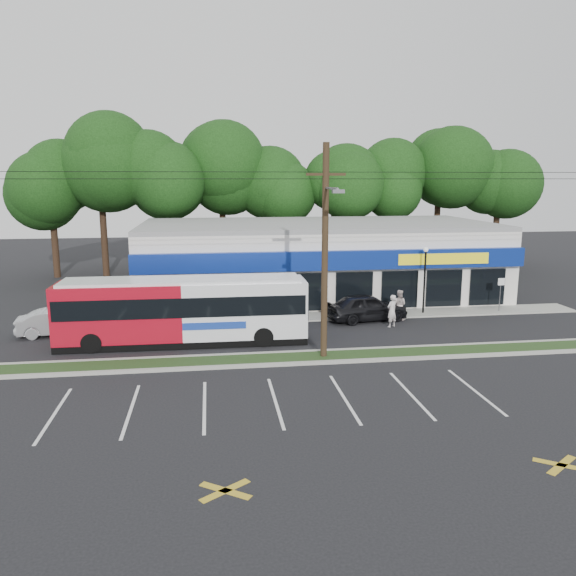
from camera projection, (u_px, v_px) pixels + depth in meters
The scene contains 15 objects.
ground at pixel (263, 368), 25.36m from camera, with size 120.00×120.00×0.00m, color black.
grass_strip at pixel (261, 360), 26.33m from camera, with size 40.00×1.60×0.12m, color #233415.
curb_south at pixel (263, 365), 25.50m from camera, with size 40.00×0.25×0.14m, color #9E9E93.
curb_north at pixel (259, 354), 27.15m from camera, with size 40.00×0.25×0.14m, color #9E9E93.
sidewalk at pixel (329, 316), 34.79m from camera, with size 32.00×2.20×0.10m, color #9E9E93.
strip_mall at pixel (317, 259), 41.08m from camera, with size 25.00×12.55×5.30m.
utility_pole at pixel (322, 245), 25.61m from camera, with size 50.00×2.77×10.00m.
lamp_post at pixel (425, 272), 34.91m from camera, with size 0.30×0.30×4.25m.
sign_post at pixel (501, 289), 35.59m from camera, with size 0.45×0.10×2.23m.
tree_line at pixel (279, 179), 49.57m from camera, with size 46.76×6.76×11.83m.
metrobus at pixel (183, 309), 28.89m from camera, with size 12.69×2.82×3.40m.
car_dark at pixel (367, 307), 33.68m from camera, with size 1.96×4.88×1.66m, color black.
car_silver at pixel (59, 322), 30.59m from camera, with size 1.53×4.39×1.45m, color #989B9F.
pedestrian_a at pixel (392, 311), 32.21m from camera, with size 0.69×0.45×1.88m, color silver.
pedestrian_b at pixel (399, 305), 33.88m from camera, with size 0.89×0.69×1.83m, color beige.
Camera 1 is at (-2.25, -24.12, 8.41)m, focal length 35.00 mm.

